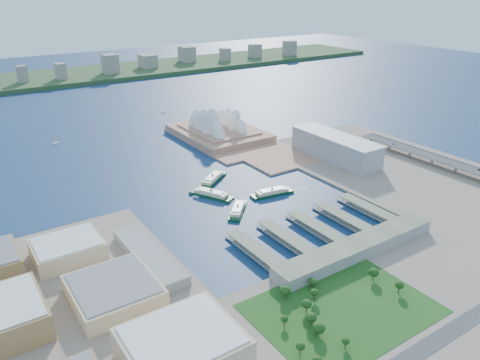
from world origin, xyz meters
TOP-DOWN VIEW (x-y plane):
  - ground at (0.00, 0.00)m, footprint 3000.00×3000.00m
  - west_land at (-250.00, -105.00)m, footprint 220.00×390.00m
  - south_land at (0.00, -210.00)m, footprint 720.00×180.00m
  - east_land at (240.00, -50.00)m, footprint 240.00×500.00m
  - peninsula at (107.50, 260.00)m, footprint 135.00×220.00m
  - far_shore at (0.00, 980.00)m, footprint 2200.00×260.00m
  - opera_house at (105.00, 280.00)m, footprint 134.00×180.00m
  - toaster_building at (195.00, 80.00)m, footprint 45.00×155.00m
  - expressway at (300.00, -60.00)m, footprint 26.00×340.00m
  - west_buildings at (-250.00, -70.00)m, footprint 200.00×280.00m
  - ferry_wharves at (14.00, -75.00)m, footprint 184.00×90.00m
  - terminal_building at (15.00, -135.00)m, footprint 200.00×28.00m
  - park at (-60.00, -190.00)m, footprint 150.00×110.00m
  - far_skyline at (0.00, 960.00)m, footprint 1900.00×140.00m
  - ferry_a at (-35.21, 69.26)m, footprint 41.28×60.44m
  - ferry_b at (-7.83, 111.49)m, footprint 59.09×47.68m
  - ferry_c at (-30.40, 14.02)m, footprint 47.89×48.59m
  - ferry_d at (33.66, 29.87)m, footprint 59.58×23.03m
  - boat_b at (-148.51, 402.55)m, footprint 11.87×8.20m
  - boat_c at (170.37, 432.18)m, footprint 4.35×10.74m
  - boat_e at (93.42, 486.84)m, footprint 9.42×10.54m
  - car_b at (304.00, -91.15)m, footprint 1.35×3.86m
  - car_c at (296.00, 49.10)m, footprint 1.84×4.53m

SIDE VIEW (x-z plane):
  - ground at x=0.00m, z-range 0.00..0.00m
  - boat_c at x=170.37m, z-range 0.00..2.35m
  - boat_e at x=93.42m, z-range 0.00..2.64m
  - west_land at x=-250.00m, z-range 0.00..3.00m
  - south_land at x=0.00m, z-range 0.00..3.00m
  - east_land at x=240.00m, z-range 0.00..3.00m
  - peninsula at x=107.50m, z-range 0.00..3.00m
  - boat_b at x=-148.51m, z-range 0.00..3.04m
  - ferry_wharves at x=14.00m, z-range 0.00..9.30m
  - ferry_c at x=-30.40m, z-range 0.00..10.28m
  - ferry_d at x=33.66m, z-range 0.00..10.98m
  - ferry_a at x=-35.21m, z-range 0.00..11.37m
  - ferry_b at x=-7.83m, z-range 0.00..11.56m
  - far_shore at x=0.00m, z-range 0.00..12.00m
  - expressway at x=300.00m, z-range 3.00..14.85m
  - terminal_building at x=15.00m, z-range 3.00..15.00m
  - park at x=-60.00m, z-range 3.00..19.00m
  - car_b at x=304.00m, z-range 14.85..16.12m
  - car_c at x=296.00m, z-range 14.85..16.17m
  - west_buildings at x=-250.00m, z-range 3.00..30.00m
  - toaster_building at x=195.00m, z-range 3.00..38.00m
  - opera_house at x=105.00m, z-range 3.00..61.00m
  - far_skyline at x=0.00m, z-range 12.00..67.00m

